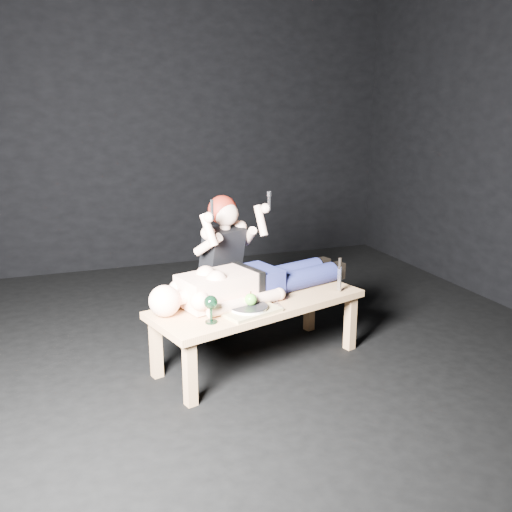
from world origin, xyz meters
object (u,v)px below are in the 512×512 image
Objects in this scene: kneeling_woman at (216,267)px; goblet at (211,309)px; serving_tray at (249,310)px; lying_man at (254,278)px; carving_knife at (340,275)px; table at (258,332)px.

kneeling_woman is 0.77m from goblet.
serving_tray is 0.30m from goblet.
carving_knife is at bearing -29.37° from lying_man.
kneeling_woman is 0.65m from serving_tray.
table is 0.70m from carving_knife.
lying_man reaches higher than serving_tray.
table is at bearing -92.35° from kneeling_woman.
kneeling_woman is 3.17× the size of serving_tray.
kneeling_woman is at bearing 92.63° from serving_tray.
goblet is (-0.40, -0.27, 0.31)m from table.
goblet is (-0.27, -0.09, 0.08)m from serving_tray.
serving_tray is 0.76m from carving_knife.
carving_knife is (0.73, 0.16, 0.11)m from serving_tray.
serving_tray is 2.08× the size of goblet.
serving_tray is (-0.13, -0.18, 0.24)m from table.
kneeling_woman reaches higher than serving_tray.
carving_knife reaches higher than serving_tray.
table is 0.60m from kneeling_woman.
kneeling_woman is at bearing 131.40° from carving_knife.
table is 1.29× the size of kneeling_woman.
goblet is at bearing 177.66° from carving_knife.
goblet is at bearing -129.92° from kneeling_woman.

